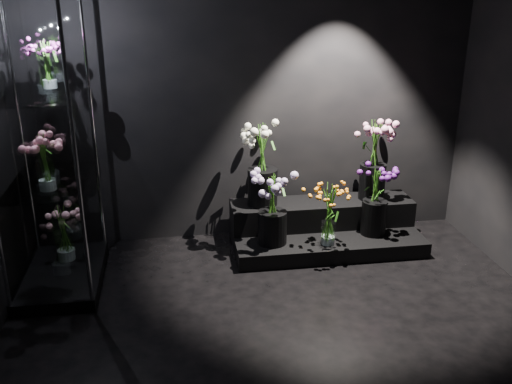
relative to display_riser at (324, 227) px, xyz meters
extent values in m
plane|color=black|center=(-0.62, -1.66, -0.16)|extent=(4.00, 4.00, 0.00)
plane|color=black|center=(-0.62, 0.34, 1.24)|extent=(4.00, 0.00, 4.00)
cube|color=black|center=(0.00, -0.09, -0.09)|extent=(1.70, 0.76, 0.14)
cube|color=black|center=(0.00, 0.10, 0.10)|extent=(1.70, 0.38, 0.24)
cube|color=black|center=(-2.29, -0.39, -0.11)|extent=(0.62, 1.03, 0.10)
cube|color=white|center=(-2.29, -0.39, 0.72)|extent=(0.56, 0.97, 0.01)
cube|color=white|center=(-2.29, -0.39, 1.39)|extent=(0.56, 0.97, 0.01)
cylinder|color=white|center=(-0.05, -0.32, 0.09)|extent=(0.13, 0.13, 0.21)
cylinder|color=black|center=(-0.53, -0.22, 0.13)|extent=(0.25, 0.25, 0.29)
cylinder|color=black|center=(0.41, -0.17, 0.14)|extent=(0.23, 0.23, 0.32)
cylinder|color=black|center=(-0.56, 0.11, 0.39)|extent=(0.27, 0.27, 0.34)
cylinder|color=black|center=(0.47, 0.10, 0.39)|extent=(0.24, 0.24, 0.34)
cylinder|color=white|center=(-2.26, -0.61, 0.84)|extent=(0.13, 0.13, 0.23)
cylinder|color=white|center=(-2.23, -0.22, 1.49)|extent=(0.11, 0.11, 0.19)
cylinder|color=white|center=(-2.28, -0.20, 0.08)|extent=(0.15, 0.15, 0.26)
camera|label=1|loc=(-1.35, -4.68, 2.17)|focal=40.00mm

